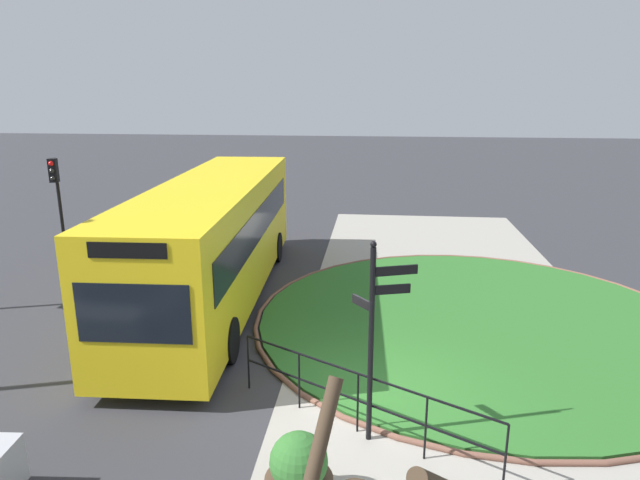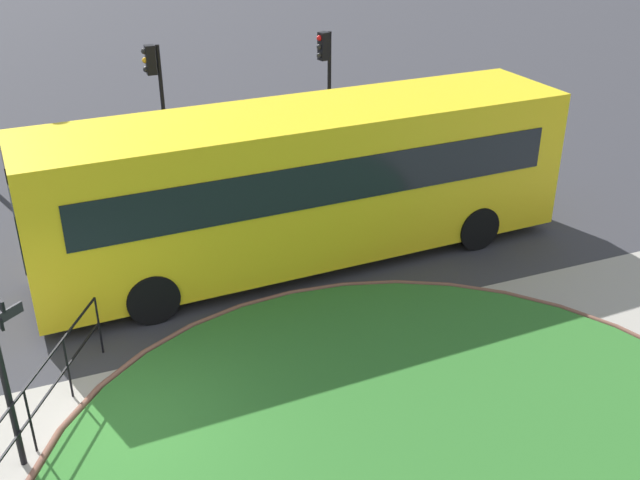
{
  "view_description": "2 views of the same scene",
  "coord_description": "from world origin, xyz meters",
  "px_view_note": "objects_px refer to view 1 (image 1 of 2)",
  "views": [
    {
      "loc": [
        -9.4,
        -0.15,
        5.72
      ],
      "look_at": [
        2.92,
        1.14,
        2.33
      ],
      "focal_mm": 31.25,
      "sensor_mm": 36.0,
      "label": 1
    },
    {
      "loc": [
        -0.33,
        -9.14,
        7.63
      ],
      "look_at": [
        3.78,
        0.85,
        2.2
      ],
      "focal_mm": 41.62,
      "sensor_mm": 36.0,
      "label": 2
    }
  ],
  "objects_px": {
    "bus_yellow": "(215,238)",
    "traffic_light_far": "(56,186)",
    "signpost_directional": "(375,330)",
    "planter_near_signpost": "(299,473)"
  },
  "relations": [
    {
      "from": "traffic_light_far",
      "to": "planter_near_signpost",
      "type": "bearing_deg",
      "value": 29.03
    },
    {
      "from": "signpost_directional",
      "to": "planter_near_signpost",
      "type": "relative_size",
      "value": 3.17
    },
    {
      "from": "signpost_directional",
      "to": "planter_near_signpost",
      "type": "xyz_separation_m",
      "value": [
        -1.62,
        1.01,
        -1.5
      ]
    },
    {
      "from": "bus_yellow",
      "to": "traffic_light_far",
      "type": "distance_m",
      "value": 7.02
    },
    {
      "from": "signpost_directional",
      "to": "traffic_light_far",
      "type": "xyz_separation_m",
      "value": [
        9.07,
        10.66,
        0.58
      ]
    },
    {
      "from": "bus_yellow",
      "to": "planter_near_signpost",
      "type": "distance_m",
      "value": 8.44
    },
    {
      "from": "signpost_directional",
      "to": "bus_yellow",
      "type": "distance_m",
      "value": 7.45
    },
    {
      "from": "signpost_directional",
      "to": "traffic_light_far",
      "type": "bearing_deg",
      "value": 49.61
    },
    {
      "from": "traffic_light_far",
      "to": "bus_yellow",
      "type": "bearing_deg",
      "value": 50.89
    },
    {
      "from": "bus_yellow",
      "to": "signpost_directional",
      "type": "bearing_deg",
      "value": 33.96
    }
  ]
}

